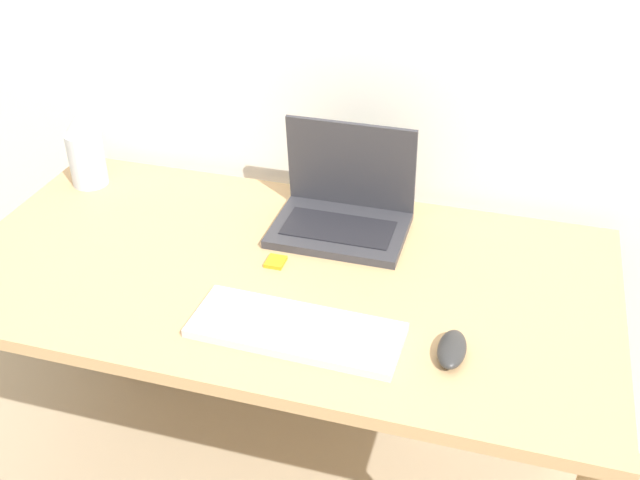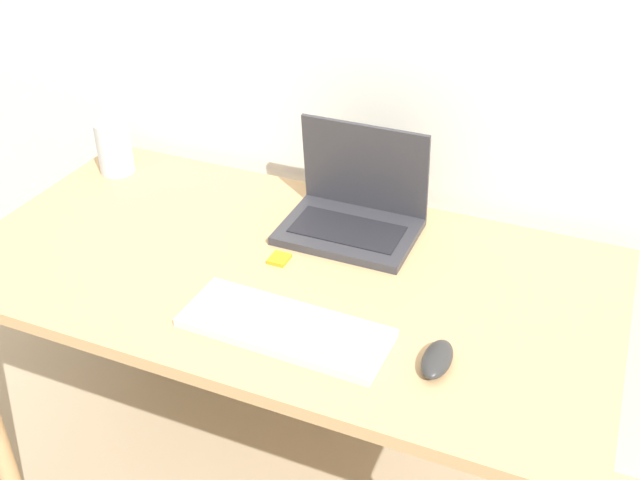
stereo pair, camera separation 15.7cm
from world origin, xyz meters
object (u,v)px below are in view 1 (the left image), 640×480
keyboard (296,330)px  vase (85,149)px  mp3_player (276,262)px  mouse (452,349)px  laptop (344,207)px

keyboard → vase: 0.85m
keyboard → mp3_player: (-0.12, 0.22, -0.01)m
keyboard → vase: vase is taller
mouse → mp3_player: mouse is taller
laptop → vase: size_ratio=1.53×
mouse → vase: (-1.02, 0.42, 0.08)m
vase → laptop: bearing=-1.9°
keyboard → mouse: size_ratio=3.79×
laptop → vase: 0.70m
keyboard → mouse: mouse is taller
keyboard → mouse: 0.30m
keyboard → mouse: bearing=3.8°
laptop → keyboard: (0.01, -0.42, -0.04)m
laptop → keyboard: size_ratio=0.74×
mouse → vase: bearing=157.5°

